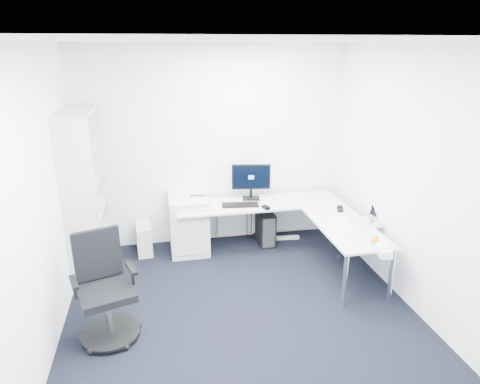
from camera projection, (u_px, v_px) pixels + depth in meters
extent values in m
plane|color=black|center=(246.00, 325.00, 4.30)|extent=(4.20, 4.20, 0.00)
plane|color=white|center=(248.00, 40.00, 3.41)|extent=(4.20, 4.20, 0.00)
cube|color=white|center=(214.00, 147.00, 5.80)|extent=(3.60, 0.02, 2.70)
cube|color=white|center=(346.00, 356.00, 1.91)|extent=(3.60, 0.02, 2.70)
cube|color=white|center=(33.00, 214.00, 3.52)|extent=(0.02, 4.20, 2.70)
cube|color=white|center=(426.00, 187.00, 4.19)|extent=(0.02, 4.20, 2.70)
cube|color=silver|center=(189.00, 223.00, 5.76)|extent=(0.50, 0.63, 0.77)
cube|color=black|center=(265.00, 227.00, 6.04)|extent=(0.21, 0.48, 0.47)
cube|color=beige|center=(144.00, 238.00, 5.75)|extent=(0.22, 0.43, 0.40)
cube|color=white|center=(287.00, 238.00, 6.19)|extent=(0.36, 0.09, 0.04)
cube|color=black|center=(240.00, 205.00, 5.64)|extent=(0.50, 0.23, 0.02)
cube|color=black|center=(266.00, 207.00, 5.54)|extent=(0.10, 0.13, 0.04)
cube|color=white|center=(342.00, 226.00, 5.00)|extent=(0.19, 0.47, 0.02)
sphere|color=orange|center=(375.00, 239.00, 4.57)|extent=(0.09, 0.09, 0.09)
cube|color=white|center=(384.00, 251.00, 4.33)|extent=(0.16, 0.25, 0.08)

